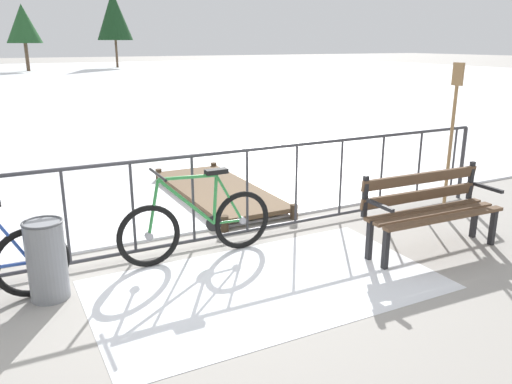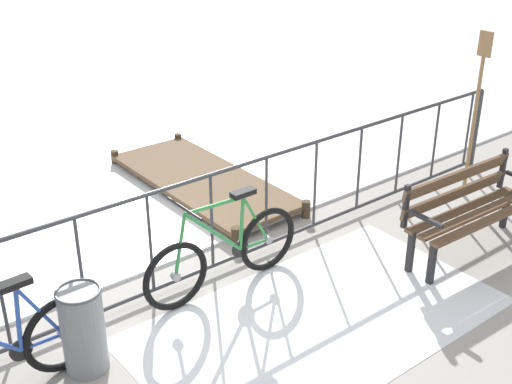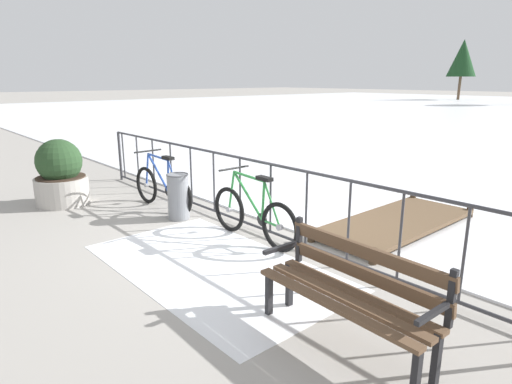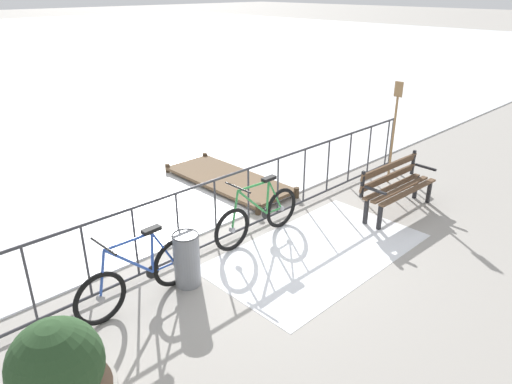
{
  "view_description": "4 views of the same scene",
  "coord_description": "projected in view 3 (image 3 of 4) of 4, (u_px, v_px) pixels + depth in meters",
  "views": [
    {
      "loc": [
        -1.52,
        -5.08,
        2.22
      ],
      "look_at": [
        0.92,
        -0.37,
        0.66
      ],
      "focal_mm": 35.93,
      "sensor_mm": 36.0,
      "label": 1
    },
    {
      "loc": [
        -2.81,
        -4.64,
        3.58
      ],
      "look_at": [
        0.74,
        -0.16,
        0.82
      ],
      "focal_mm": 47.21,
      "sensor_mm": 36.0,
      "label": 2
    },
    {
      "loc": [
        4.55,
        -3.97,
        2.17
      ],
      "look_at": [
        -0.21,
        0.21,
        0.52
      ],
      "focal_mm": 30.46,
      "sensor_mm": 36.0,
      "label": 3
    },
    {
      "loc": [
        -4.23,
        -4.87,
        3.59
      ],
      "look_at": [
        0.49,
        -0.01,
        0.62
      ],
      "focal_mm": 33.16,
      "sensor_mm": 36.0,
      "label": 4
    }
  ],
  "objects": [
    {
      "name": "bicycle_second",
      "position": [
        253.0,
        215.0,
        5.92
      ],
      "size": [
        1.71,
        0.52,
        0.97
      ],
      "color": "black",
      "rests_on": "ground"
    },
    {
      "name": "park_bench",
      "position": [
        351.0,
        286.0,
        3.58
      ],
      "size": [
        1.62,
        0.53,
        0.89
      ],
      "color": "brown",
      "rests_on": "ground"
    },
    {
      "name": "bicycle_near_railing",
      "position": [
        162.0,
        188.0,
        7.39
      ],
      "size": [
        1.71,
        0.52,
        0.97
      ],
      "color": "black",
      "rests_on": "ground"
    },
    {
      "name": "railing_fence",
      "position": [
        255.0,
        194.0,
        6.25
      ],
      "size": [
        9.06,
        0.06,
        1.07
      ],
      "color": "#38383D",
      "rests_on": "ground"
    },
    {
      "name": "ground_plane",
      "position": [
        255.0,
        231.0,
        6.39
      ],
      "size": [
        160.0,
        160.0,
        0.0
      ],
      "primitive_type": "plane",
      "color": "#9E9991"
    },
    {
      "name": "snow_patch",
      "position": [
        213.0,
        266.0,
        5.18
      ],
      "size": [
        3.27,
        1.84,
        0.01
      ],
      "primitive_type": "cube",
      "color": "white",
      "rests_on": "ground"
    },
    {
      "name": "trash_bin",
      "position": [
        178.0,
        196.0,
        6.87
      ],
      "size": [
        0.35,
        0.35,
        0.73
      ],
      "color": "gray",
      "rests_on": "ground"
    },
    {
      "name": "planter_with_shrub",
      "position": [
        60.0,
        175.0,
        7.65
      ],
      "size": [
        0.9,
        0.9,
        1.16
      ],
      "color": "#ADA8A0",
      "rests_on": "ground"
    },
    {
      "name": "tree_west_mid",
      "position": [
        463.0,
        58.0,
        45.28
      ],
      "size": [
        2.91,
        2.91,
        6.18
      ],
      "color": "brown",
      "rests_on": "ground"
    },
    {
      "name": "wooden_dock",
      "position": [
        397.0,
        221.0,
        6.44
      ],
      "size": [
        1.1,
        2.78,
        0.2
      ],
      "color": "brown",
      "rests_on": "ground"
    }
  ]
}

